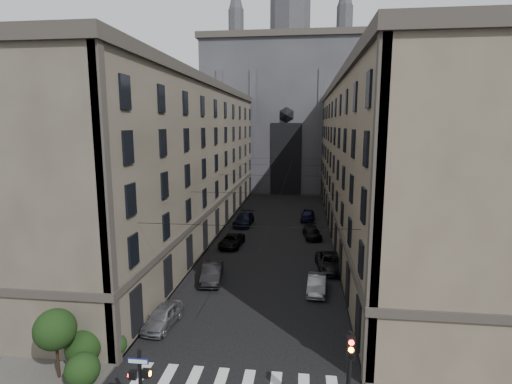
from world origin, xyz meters
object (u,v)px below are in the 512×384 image
at_px(car_right_midnear, 330,262).
at_px(car_right_midfar, 312,232).
at_px(car_right_near, 317,284).
at_px(car_right_far, 308,215).
at_px(car_left_far, 244,219).
at_px(traffic_light_right, 349,374).
at_px(car_left_midnear, 212,273).
at_px(car_left_midfar, 232,241).
at_px(car_left_near, 163,316).
at_px(gothic_tower, 289,105).

relative_size(car_right_midnear, car_right_midfar, 1.14).
distance_m(car_right_near, car_right_far, 24.94).
relative_size(car_left_far, car_right_midfar, 1.18).
distance_m(traffic_light_right, car_left_midnear, 19.98).
height_order(car_left_midfar, car_right_near, car_right_near).
relative_size(traffic_light_right, car_right_far, 1.11).
bearing_deg(car_left_far, car_right_midfar, -26.46).
distance_m(traffic_light_right, car_left_midfar, 29.33).
bearing_deg(car_right_far, car_right_midnear, -80.34).
height_order(car_right_near, car_right_far, car_right_far).
xyz_separation_m(car_left_midnear, car_left_far, (-0.19, 20.08, 0.02)).
distance_m(car_left_midfar, car_right_midnear, 12.35).
bearing_deg(car_left_midfar, car_left_midnear, -85.24).
bearing_deg(car_right_midnear, traffic_light_right, -95.90).
bearing_deg(car_left_near, car_right_midfar, 71.10).
distance_m(car_left_midnear, car_right_midfar, 17.43).
bearing_deg(gothic_tower, car_left_near, -95.27).
bearing_deg(car_left_midfar, car_right_midfar, 30.94).
relative_size(car_left_near, car_right_near, 1.00).
xyz_separation_m(car_left_near, car_left_far, (1.35, 28.33, 0.09)).
relative_size(gothic_tower, car_right_midnear, 10.79).
bearing_deg(gothic_tower, car_right_midnear, -83.18).
distance_m(car_left_near, car_right_midnear, 17.29).
xyz_separation_m(car_right_near, car_right_far, (-0.57, 24.93, 0.11)).
distance_m(traffic_light_right, car_right_midnear, 21.39).
xyz_separation_m(traffic_light_right, car_left_far, (-10.16, 37.22, -2.48)).
xyz_separation_m(car_left_far, car_right_near, (9.33, -21.33, -0.12)).
distance_m(gothic_tower, car_right_midfar, 44.66).
distance_m(car_left_near, car_left_midnear, 8.39).
relative_size(gothic_tower, car_left_near, 13.85).
bearing_deg(car_left_midfar, traffic_light_right, -65.71).
relative_size(car_left_midfar, car_left_far, 0.87).
height_order(gothic_tower, traffic_light_right, gothic_tower).
distance_m(car_left_near, car_left_midfar, 18.58).
xyz_separation_m(traffic_light_right, car_left_midfar, (-10.09, 27.42, -2.61)).
bearing_deg(traffic_light_right, car_right_midfar, 91.69).
bearing_deg(car_left_far, car_left_midnear, -86.61).
bearing_deg(car_left_midfar, car_left_near, -90.31).
height_order(gothic_tower, car_left_far, gothic_tower).
distance_m(car_left_near, car_right_far, 33.49).
xyz_separation_m(traffic_light_right, car_right_midnear, (0.60, 21.23, -2.54)).
bearing_deg(car_right_near, car_right_midnear, 78.81).
relative_size(car_right_near, car_right_midfar, 0.89).
xyz_separation_m(car_left_midfar, car_right_near, (9.25, -11.53, 0.02)).
xyz_separation_m(traffic_light_right, car_right_midfar, (-0.95, 32.05, -2.60)).
bearing_deg(car_right_midfar, car_left_midnear, -128.56).
height_order(car_left_midnear, car_left_far, car_left_far).
relative_size(traffic_light_right, car_left_far, 0.93).
bearing_deg(traffic_light_right, car_left_far, 105.27).
height_order(car_right_midnear, car_right_far, car_right_far).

